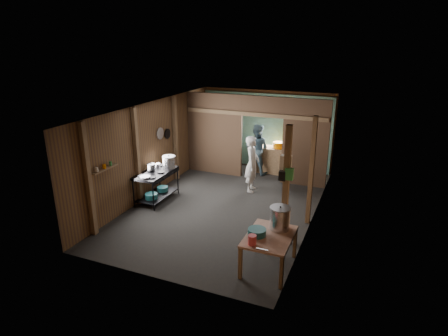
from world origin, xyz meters
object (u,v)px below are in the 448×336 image
at_px(yellow_tub, 279,145).
at_px(stove_pot_large, 169,162).
at_px(prep_table, 269,252).
at_px(stock_pot, 280,219).
at_px(cook, 252,164).
at_px(pink_bucket, 252,240).
at_px(gas_range, 157,186).

bearing_deg(yellow_tub, stove_pot_large, -127.83).
bearing_deg(prep_table, yellow_tub, 103.04).
height_order(stove_pot_large, stock_pot, stove_pot_large).
xyz_separation_m(stock_pot, yellow_tub, (-1.33, 4.99, 0.04)).
relative_size(yellow_tub, cook, 0.22).
bearing_deg(pink_bucket, stock_pot, 68.13).
relative_size(prep_table, yellow_tub, 3.31).
height_order(gas_range, cook, cook).
bearing_deg(stove_pot_large, stock_pot, -28.98).
distance_m(gas_range, stock_pot, 4.16).
xyz_separation_m(yellow_tub, cook, (-0.31, -1.76, -0.13)).
bearing_deg(prep_table, gas_range, 152.60).
distance_m(prep_table, stove_pot_large, 4.29).
xyz_separation_m(prep_table, stock_pot, (0.10, 0.33, 0.57)).
relative_size(stove_pot_large, cook, 0.22).
distance_m(stove_pot_large, stock_pot, 4.16).
distance_m(pink_bucket, cook, 4.21).
height_order(pink_bucket, cook, cook).
bearing_deg(stove_pot_large, gas_range, -111.82).
bearing_deg(pink_bucket, stove_pot_large, 140.20).
height_order(prep_table, yellow_tub, yellow_tub).
height_order(gas_range, stove_pot_large, stove_pot_large).
bearing_deg(stove_pot_large, yellow_tub, 52.17).
height_order(pink_bucket, yellow_tub, yellow_tub).
distance_m(gas_range, yellow_tub, 4.24).
distance_m(yellow_tub, cook, 1.79).
distance_m(gas_range, cook, 2.75).
bearing_deg(cook, stock_pot, -160.37).
distance_m(stove_pot_large, cook, 2.35).
bearing_deg(yellow_tub, gas_range, -126.11).
relative_size(prep_table, cook, 0.72).
bearing_deg(pink_bucket, cook, 108.47).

